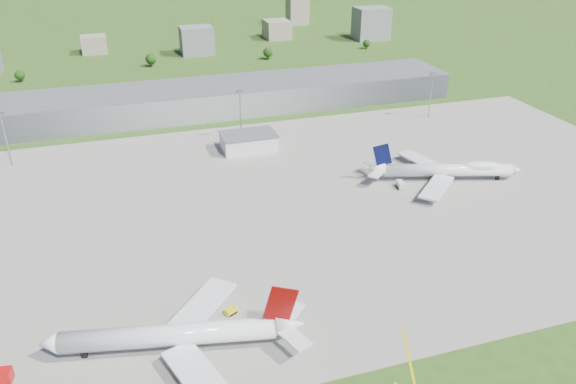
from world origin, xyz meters
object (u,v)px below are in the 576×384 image
object	(u,v)px
airliner_red_twin	(179,335)
tug_yellow	(231,311)
van_white_near	(400,185)
van_white_far	(443,175)
airliner_blue_quad	(448,170)

from	to	relation	value
airliner_red_twin	tug_yellow	size ratio (longest dim) A/B	16.53
tug_yellow	van_white_near	size ratio (longest dim) A/B	0.70
airliner_red_twin	van_white_far	size ratio (longest dim) A/B	14.87
airliner_blue_quad	van_white_far	size ratio (longest dim) A/B	14.04
airliner_red_twin	van_white_far	distance (m)	147.85
van_white_near	airliner_blue_quad	bearing A→B (deg)	-77.41
airliner_blue_quad	van_white_far	world-z (taller)	airliner_blue_quad
airliner_blue_quad	van_white_far	bearing A→B (deg)	100.62
tug_yellow	van_white_near	xyz separation A→B (m)	(87.55, 59.75, 0.48)
airliner_red_twin	airliner_blue_quad	distance (m)	145.77
airliner_blue_quad	tug_yellow	world-z (taller)	airliner_blue_quad
van_white_near	van_white_far	xyz separation A→B (m)	(23.50, 4.10, -0.26)
airliner_blue_quad	van_white_near	bearing A→B (deg)	-161.17
airliner_blue_quad	van_white_near	size ratio (longest dim) A/B	10.96
airliner_red_twin	van_white_near	distance (m)	125.78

